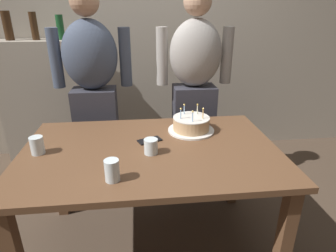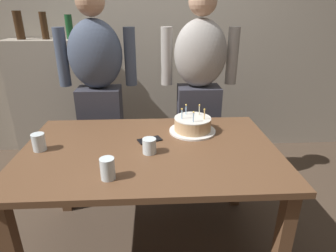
# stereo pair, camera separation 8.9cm
# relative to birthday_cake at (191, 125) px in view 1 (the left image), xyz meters

# --- Properties ---
(ground_plane) EXTENTS (10.00, 10.00, 0.00)m
(ground_plane) POSITION_rel_birthday_cake_xyz_m (-0.28, -0.23, -0.79)
(ground_plane) COLOR #47382B
(back_wall) EXTENTS (5.20, 0.10, 2.60)m
(back_wall) POSITION_rel_birthday_cake_xyz_m (-0.28, 1.32, 0.51)
(back_wall) COLOR #9E9384
(back_wall) RESTS_ON ground_plane
(dining_table) EXTENTS (1.50, 0.96, 0.74)m
(dining_table) POSITION_rel_birthday_cake_xyz_m (-0.28, -0.23, -0.14)
(dining_table) COLOR brown
(dining_table) RESTS_ON ground_plane
(birthday_cake) EXTENTS (0.31, 0.31, 0.17)m
(birthday_cake) POSITION_rel_birthday_cake_xyz_m (0.00, 0.00, 0.00)
(birthday_cake) COLOR white
(birthday_cake) RESTS_ON dining_table
(water_glass_near) EXTENTS (0.08, 0.08, 0.09)m
(water_glass_near) POSITION_rel_birthday_cake_xyz_m (-0.28, -0.29, -0.00)
(water_glass_near) COLOR silver
(water_glass_near) RESTS_ON dining_table
(water_glass_far) EXTENTS (0.07, 0.07, 0.11)m
(water_glass_far) POSITION_rel_birthday_cake_xyz_m (-0.48, -0.54, 0.01)
(water_glass_far) COLOR silver
(water_glass_far) RESTS_ON dining_table
(water_glass_side) EXTENTS (0.07, 0.07, 0.10)m
(water_glass_side) POSITION_rel_birthday_cake_xyz_m (-0.92, -0.22, 0.00)
(water_glass_side) COLOR silver
(water_glass_side) RESTS_ON dining_table
(cell_phone) EXTENTS (0.16, 0.12, 0.01)m
(cell_phone) POSITION_rel_birthday_cake_xyz_m (-0.28, -0.12, -0.04)
(cell_phone) COLOR black
(cell_phone) RESTS_ON dining_table
(person_man_bearded) EXTENTS (0.61, 0.27, 1.66)m
(person_man_bearded) POSITION_rel_birthday_cake_xyz_m (-0.69, 0.49, 0.09)
(person_man_bearded) COLOR #33333D
(person_man_bearded) RESTS_ON ground_plane
(person_woman_cardigan) EXTENTS (0.61, 0.27, 1.66)m
(person_woman_cardigan) POSITION_rel_birthday_cake_xyz_m (0.11, 0.49, 0.09)
(person_woman_cardigan) COLOR #33333D
(person_woman_cardigan) RESTS_ON ground_plane
(shelf_cabinet) EXTENTS (0.80, 0.30, 1.49)m
(shelf_cabinet) POSITION_rel_birthday_cake_xyz_m (-1.25, 1.10, -0.16)
(shelf_cabinet) COLOR #9E9384
(shelf_cabinet) RESTS_ON ground_plane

